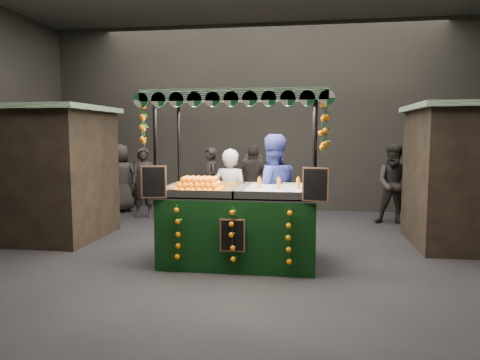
# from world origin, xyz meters

# --- Properties ---
(ground) EXTENTS (12.00, 12.00, 0.00)m
(ground) POSITION_xyz_m (0.00, 0.00, 0.00)
(ground) COLOR black
(ground) RESTS_ON ground
(market_hall) EXTENTS (12.10, 10.10, 5.05)m
(market_hall) POSITION_xyz_m (0.00, 0.00, 3.38)
(market_hall) COLOR black
(market_hall) RESTS_ON ground
(neighbour_stall_left) EXTENTS (3.00, 2.20, 2.60)m
(neighbour_stall_left) POSITION_xyz_m (-4.40, 1.00, 1.31)
(neighbour_stall_left) COLOR black
(neighbour_stall_left) RESTS_ON ground
(juice_stall) EXTENTS (2.78, 1.63, 2.69)m
(juice_stall) POSITION_xyz_m (-0.02, -0.24, 0.84)
(juice_stall) COLOR black
(juice_stall) RESTS_ON ground
(vendor_grey) EXTENTS (0.71, 0.52, 1.80)m
(vendor_grey) POSITION_xyz_m (-0.35, 0.84, 0.90)
(vendor_grey) COLOR gray
(vendor_grey) RESTS_ON ground
(vendor_blue) EXTENTS (1.20, 1.06, 2.06)m
(vendor_blue) POSITION_xyz_m (0.42, 0.65, 1.03)
(vendor_blue) COLOR navy
(vendor_blue) RESTS_ON ground
(shopper_0) EXTENTS (0.71, 0.54, 1.73)m
(shopper_0) POSITION_xyz_m (-2.95, 3.34, 0.87)
(shopper_0) COLOR black
(shopper_0) RESTS_ON ground
(shopper_1) EXTENTS (1.02, 0.86, 1.84)m
(shopper_1) POSITION_xyz_m (3.02, 3.35, 0.92)
(shopper_1) COLOR black
(shopper_1) RESTS_ON ground
(shopper_2) EXTENTS (1.07, 0.47, 1.82)m
(shopper_2) POSITION_xyz_m (-0.18, 3.14, 0.91)
(shopper_2) COLOR #292321
(shopper_2) RESTS_ON ground
(shopper_3) EXTENTS (1.12, 1.20, 1.63)m
(shopper_3) POSITION_xyz_m (-0.23, 3.35, 0.82)
(shopper_3) COLOR black
(shopper_3) RESTS_ON ground
(shopper_4) EXTENTS (1.05, 0.95, 1.80)m
(shopper_4) POSITION_xyz_m (-3.85, 4.05, 0.90)
(shopper_4) COLOR #2B2623
(shopper_4) RESTS_ON ground
(shopper_5) EXTENTS (1.10, 1.60, 1.66)m
(shopper_5) POSITION_xyz_m (4.23, 2.40, 0.83)
(shopper_5) COLOR #2B2523
(shopper_5) RESTS_ON ground
(shopper_6) EXTENTS (0.67, 0.75, 1.72)m
(shopper_6) POSITION_xyz_m (-1.39, 3.88, 0.86)
(shopper_6) COLOR #292321
(shopper_6) RESTS_ON ground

